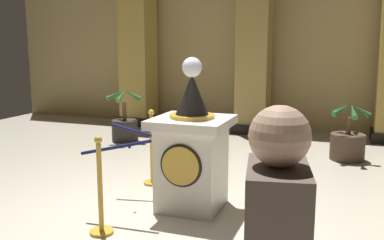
% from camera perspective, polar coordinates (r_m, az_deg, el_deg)
% --- Properties ---
extents(ground_plane, '(12.80, 12.80, 0.00)m').
position_cam_1_polar(ground_plane, '(4.89, -4.27, -12.30)').
color(ground_plane, beige).
extents(back_wall, '(12.80, 0.16, 3.52)m').
position_cam_1_polar(back_wall, '(9.74, 9.11, 9.25)').
color(back_wall, tan).
rests_on(back_wall, ground_plane).
extents(pedestal_clock, '(0.85, 0.85, 1.73)m').
position_cam_1_polar(pedestal_clock, '(4.80, -0.02, -4.37)').
color(pedestal_clock, silver).
rests_on(pedestal_clock, ground_plane).
extents(stanchion_near, '(0.24, 0.24, 1.03)m').
position_cam_1_polar(stanchion_near, '(5.74, -5.43, -5.18)').
color(stanchion_near, gold).
rests_on(stanchion_near, ground_plane).
extents(stanchion_far, '(0.24, 0.24, 1.00)m').
position_cam_1_polar(stanchion_far, '(4.34, -12.27, -10.54)').
color(stanchion_far, gold).
rests_on(stanchion_far, ground_plane).
extents(velvet_rope, '(0.89, 0.92, 0.22)m').
position_cam_1_polar(velvet_rope, '(4.91, -8.48, -2.65)').
color(velvet_rope, '#141947').
extents(column_left, '(0.83, 0.83, 3.38)m').
position_cam_1_polar(column_left, '(10.13, -7.30, 8.84)').
color(column_left, black).
rests_on(column_left, ground_plane).
extents(column_centre_rear, '(0.81, 0.81, 3.38)m').
position_cam_1_polar(column_centre_rear, '(9.19, 8.40, 8.72)').
color(column_centre_rear, black).
rests_on(column_centre_rear, ground_plane).
extents(potted_palm_left, '(0.68, 0.68, 1.07)m').
position_cam_1_polar(potted_palm_left, '(8.45, -9.08, -0.71)').
color(potted_palm_left, '#2D2823').
rests_on(potted_palm_left, ground_plane).
extents(potted_palm_right, '(0.63, 0.64, 0.98)m').
position_cam_1_polar(potted_palm_right, '(7.41, 20.30, -2.88)').
color(potted_palm_right, '#4C3828').
rests_on(potted_palm_right, ground_plane).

